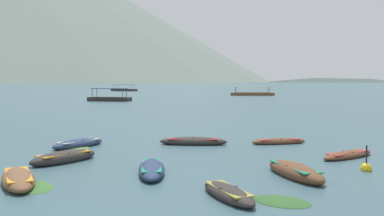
% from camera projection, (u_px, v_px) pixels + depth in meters
% --- Properties ---
extents(ground_plane, '(6000.00, 6000.00, 0.00)m').
position_uv_depth(ground_plane, '(217.00, 82.00, 1502.40)').
color(ground_plane, '#385660').
extents(mountain_2, '(849.25, 849.25, 345.89)m').
position_uv_depth(mountain_2, '(121.00, 32.00, 1480.15)').
color(mountain_2, slate).
rests_on(mountain_2, ground).
extents(mountain_3, '(1410.12, 1410.12, 335.26)m').
position_uv_depth(mountain_3, '(276.00, 39.00, 1669.39)').
color(mountain_3, '#4C5B56').
rests_on(mountain_3, ground).
extents(rowboat_0, '(1.58, 3.89, 0.55)m').
position_uv_depth(rowboat_0, '(152.00, 169.00, 16.80)').
color(rowboat_0, navy).
rests_on(rowboat_0, ground).
extents(rowboat_1, '(3.43, 1.71, 0.43)m').
position_uv_depth(rowboat_1, '(279.00, 141.00, 24.74)').
color(rowboat_1, brown).
rests_on(rowboat_1, ground).
extents(rowboat_2, '(2.10, 3.10, 0.48)m').
position_uv_depth(rowboat_2, '(228.00, 193.00, 13.28)').
color(rowboat_2, '#2D2826').
rests_on(rowboat_2, ground).
extents(rowboat_4, '(3.92, 1.14, 0.56)m').
position_uv_depth(rowboat_4, '(193.00, 141.00, 24.44)').
color(rowboat_4, '#2D2826').
rests_on(rowboat_4, ground).
extents(rowboat_5, '(2.77, 3.77, 0.56)m').
position_uv_depth(rowboat_5, '(18.00, 179.00, 15.09)').
color(rowboat_5, brown).
rests_on(rowboat_5, ground).
extents(rowboat_6, '(3.33, 2.92, 0.40)m').
position_uv_depth(rowboat_6, '(348.00, 155.00, 20.28)').
color(rowboat_6, brown).
rests_on(rowboat_6, ground).
extents(rowboat_7, '(2.82, 3.49, 0.65)m').
position_uv_depth(rowboat_7, '(64.00, 158.00, 19.15)').
color(rowboat_7, '#2D2826').
rests_on(rowboat_7, ground).
extents(rowboat_8, '(2.29, 3.86, 0.66)m').
position_uv_depth(rowboat_8, '(295.00, 171.00, 16.25)').
color(rowboat_8, brown).
rests_on(rowboat_8, ground).
extents(rowboat_9, '(2.69, 3.53, 0.55)m').
position_uv_depth(rowboat_9, '(78.00, 144.00, 23.57)').
color(rowboat_9, navy).
rests_on(rowboat_9, ground).
extents(ferry_0, '(8.06, 3.74, 2.54)m').
position_uv_depth(ferry_0, '(110.00, 99.00, 76.90)').
color(ferry_0, '#2D2826').
rests_on(ferry_0, ground).
extents(ferry_1, '(9.95, 5.91, 2.54)m').
position_uv_depth(ferry_1, '(124.00, 90.00, 153.01)').
color(ferry_1, '#2D2826').
rests_on(ferry_1, ground).
extents(ferry_2, '(10.99, 4.55, 2.54)m').
position_uv_depth(ferry_2, '(252.00, 94.00, 107.07)').
color(ferry_2, brown).
rests_on(ferry_2, ground).
extents(mooring_buoy, '(0.45, 0.45, 1.17)m').
position_uv_depth(mooring_buoy, '(366.00, 168.00, 17.32)').
color(mooring_buoy, yellow).
rests_on(mooring_buoy, ground).
extents(weed_patch_0, '(2.27, 2.49, 0.14)m').
position_uv_depth(weed_patch_0, '(33.00, 187.00, 14.64)').
color(weed_patch_0, '#38662D').
rests_on(weed_patch_0, ground).
extents(weed_patch_2, '(2.28, 2.14, 0.14)m').
position_uv_depth(weed_patch_2, '(281.00, 202.00, 12.88)').
color(weed_patch_2, '#2D5628').
rests_on(weed_patch_2, ground).
extents(weed_patch_3, '(2.63, 3.15, 0.14)m').
position_uv_depth(weed_patch_3, '(75.00, 147.00, 23.48)').
color(weed_patch_3, '#477033').
rests_on(weed_patch_3, ground).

